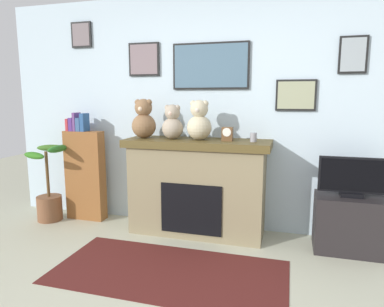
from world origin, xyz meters
name	(u,v)px	position (x,y,z in m)	size (l,w,h in m)	color
back_wall	(217,113)	(0.00, 2.00, 1.31)	(5.20, 0.15, 2.60)	silver
fireplace	(197,186)	(-0.15, 1.69, 0.52)	(1.55, 0.56, 1.04)	#827556
bookshelf	(85,172)	(-1.58, 1.74, 0.58)	(0.47, 0.16, 1.30)	brown
potted_plant	(49,193)	(-1.97, 1.56, 0.33)	(0.46, 0.51, 0.93)	brown
tv_stand	(349,224)	(1.38, 1.64, 0.27)	(0.63, 0.40, 0.55)	black
television	(352,178)	(1.38, 1.64, 0.73)	(0.61, 0.14, 0.38)	black
area_rug	(169,272)	(-0.15, 0.76, 0.00)	(2.00, 0.96, 0.01)	#4C1B18
candle_jar	(253,137)	(0.44, 1.67, 1.08)	(0.07, 0.07, 0.09)	gray
mantel_clock	(227,134)	(0.18, 1.67, 1.11)	(0.11, 0.08, 0.14)	brown
teddy_bear_brown	(144,121)	(-0.76, 1.67, 1.23)	(0.27, 0.27, 0.43)	brown
teddy_bear_cream	(173,124)	(-0.42, 1.67, 1.20)	(0.23, 0.23, 0.37)	tan
teddy_bear_grey	(199,122)	(-0.13, 1.67, 1.23)	(0.26, 0.26, 0.42)	beige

